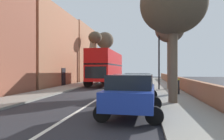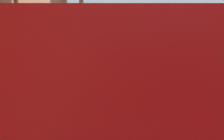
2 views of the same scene
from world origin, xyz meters
name	(u,v)px [view 1 (image 1 of 2)]	position (x,y,z in m)	size (l,w,h in m)	color
ground_plane	(109,92)	(0.00, 0.00, 0.00)	(84.00, 84.00, 0.00)	#28282D
road_centre_line	(109,92)	(0.00, 0.00, 0.00)	(0.16, 54.00, 0.01)	silver
sidewalk_left	(54,91)	(-4.90, 0.00, 0.06)	(2.60, 60.00, 0.12)	gray
sidewalk_right	(168,92)	(4.90, 0.00, 0.06)	(2.60, 60.00, 0.12)	gray
terraced_houses_left	(17,38)	(-8.50, -0.05, 4.75)	(4.07, 47.52, 10.52)	beige
boundary_wall_right	(188,86)	(6.45, 0.00, 0.58)	(0.36, 54.00, 1.16)	#9E6647
double_decker_bus	(106,66)	(-1.70, 7.98, 2.35)	(3.69, 10.73, 4.06)	red
parked_car_blue_right_0	(137,83)	(2.50, -2.65, 0.94)	(2.62, 4.52, 1.66)	#1E389E
parked_car_blue_right_1	(132,92)	(2.50, -8.79, 0.97)	(2.64, 4.38, 1.71)	#1E389E
parked_car_grey_left_2	(114,75)	(-2.50, 19.34, 0.90)	(2.50, 4.20, 1.55)	slate
street_tree_right_1	(170,31)	(5.29, 2.62, 5.48)	(2.66, 2.66, 6.72)	brown
street_tree_left_2	(95,40)	(-4.53, 13.76, 6.43)	(2.07, 2.07, 7.64)	#7A6B56
street_tree_right_3	(173,6)	(4.55, -5.68, 5.39)	(3.59, 3.59, 6.97)	brown
street_tree_left_4	(105,41)	(-4.71, 22.65, 7.46)	(3.32, 3.32, 9.13)	#7A6B56
lamppost_right	(159,49)	(4.30, 2.13, 3.81)	(0.32, 0.32, 6.31)	black
litter_bin_right	(176,86)	(5.30, -1.45, 0.68)	(0.55, 0.55, 1.12)	black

